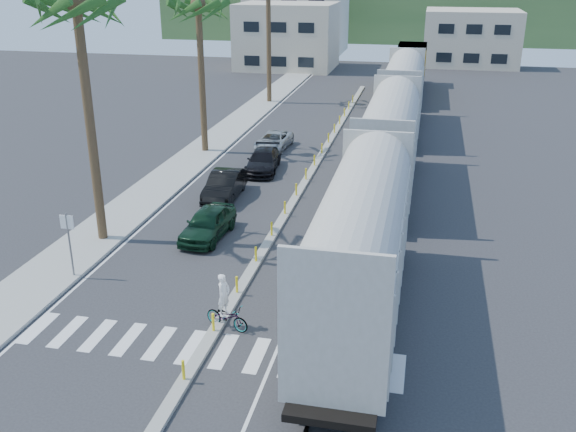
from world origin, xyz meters
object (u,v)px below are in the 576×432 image
at_px(car_lead, 208,223).
at_px(cyclist, 226,312).
at_px(street_sign, 69,236).
at_px(car_second, 225,185).

relative_size(car_lead, cyclist, 2.04).
xyz_separation_m(street_sign, car_second, (3.29, 11.10, -1.20)).
bearing_deg(car_lead, cyclist, -63.46).
bearing_deg(street_sign, cyclist, -17.98).
bearing_deg(cyclist, car_lead, 40.76).
relative_size(street_sign, car_lead, 0.67).
distance_m(car_second, cyclist, 14.26).
xyz_separation_m(street_sign, cyclist, (7.64, -2.48, -1.29)).
height_order(street_sign, car_lead, street_sign).
bearing_deg(car_second, car_lead, -83.11).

